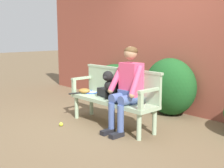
# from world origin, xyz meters

# --- Properties ---
(ground_plane) EXTENTS (40.00, 40.00, 0.00)m
(ground_plane) POSITION_xyz_m (0.00, 0.00, 0.00)
(ground_plane) COLOR brown
(brick_garden_fence) EXTENTS (8.00, 0.30, 2.54)m
(brick_garden_fence) POSITION_xyz_m (0.00, 1.67, 1.27)
(brick_garden_fence) COLOR brown
(brick_garden_fence) RESTS_ON ground
(hedge_bush_mid_right) EXTENTS (0.70, 0.45, 0.76)m
(hedge_bush_mid_right) POSITION_xyz_m (-1.60, 1.35, 0.38)
(hedge_bush_mid_right) COLOR #194C1E
(hedge_bush_mid_right) RESTS_ON ground
(hedge_bush_far_right) EXTENTS (1.17, 0.84, 0.85)m
(hedge_bush_far_right) POSITION_xyz_m (-1.25, 1.25, 0.42)
(hedge_bush_far_right) COLOR #194C1E
(hedge_bush_far_right) RESTS_ON ground
(hedge_bush_mid_left) EXTENTS (1.06, 0.74, 1.07)m
(hedge_bush_mid_left) POSITION_xyz_m (0.22, 1.27, 0.54)
(hedge_bush_mid_left) COLOR #194C1E
(hedge_bush_mid_left) RESTS_ON ground
(garden_bench) EXTENTS (1.68, 0.47, 0.46)m
(garden_bench) POSITION_xyz_m (0.00, 0.00, 0.39)
(garden_bench) COLOR #9EB793
(garden_bench) RESTS_ON ground
(bench_backrest) EXTENTS (1.72, 0.06, 0.50)m
(bench_backrest) POSITION_xyz_m (0.00, 0.20, 0.71)
(bench_backrest) COLOR #9EB793
(bench_backrest) RESTS_ON garden_bench
(bench_armrest_left_end) EXTENTS (0.06, 0.47, 0.28)m
(bench_armrest_left_end) POSITION_xyz_m (-0.80, -0.08, 0.66)
(bench_armrest_left_end) COLOR #9EB793
(bench_armrest_left_end) RESTS_ON garden_bench
(bench_armrest_right_end) EXTENTS (0.06, 0.47, 0.28)m
(bench_armrest_right_end) POSITION_xyz_m (0.80, -0.08, 0.66)
(bench_armrest_right_end) COLOR #9EB793
(bench_armrest_right_end) RESTS_ON garden_bench
(person_seated) EXTENTS (0.56, 0.63, 1.33)m
(person_seated) POSITION_xyz_m (0.36, -0.01, 0.73)
(person_seated) COLOR black
(person_seated) RESTS_ON ground
(dog_on_bench) EXTENTS (0.30, 0.47, 0.47)m
(dog_on_bench) POSITION_xyz_m (-0.03, 0.02, 0.69)
(dog_on_bench) COLOR black
(dog_on_bench) RESTS_ON garden_bench
(tennis_racket) EXTENTS (0.35, 0.58, 0.03)m
(tennis_racket) POSITION_xyz_m (-0.67, 0.05, 0.47)
(tennis_racket) COLOR blue
(tennis_racket) RESTS_ON garden_bench
(baseball_glove) EXTENTS (0.27, 0.24, 0.09)m
(baseball_glove) POSITION_xyz_m (-0.68, -0.05, 0.50)
(baseball_glove) COLOR #9E6B2D
(baseball_glove) RESTS_ON garden_bench
(sports_bag) EXTENTS (0.31, 0.24, 0.14)m
(sports_bag) POSITION_xyz_m (-0.23, 0.07, 0.53)
(sports_bag) COLOR #232328
(sports_bag) RESTS_ON garden_bench
(tennis_ball) EXTENTS (0.07, 0.07, 0.07)m
(tennis_ball) POSITION_xyz_m (-0.55, -0.65, 0.03)
(tennis_ball) COLOR #CCDB33
(tennis_ball) RESTS_ON ground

